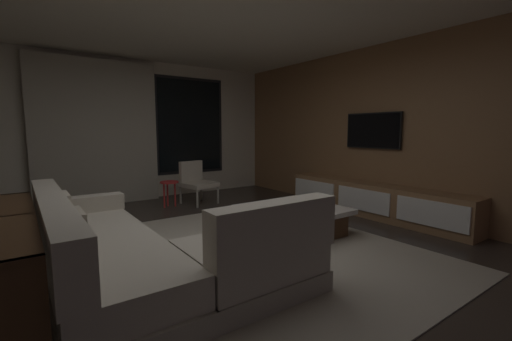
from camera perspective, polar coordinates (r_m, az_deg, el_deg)
name	(u,v)px	position (r m, az deg, el deg)	size (l,w,h in m)	color
floor	(223,256)	(3.73, -5.77, -14.33)	(9.20, 9.20, 0.00)	#332B26
back_wall_with_window	(124,131)	(6.85, -21.76, 6.33)	(6.60, 0.30, 2.70)	beige
media_wall	(391,131)	(5.66, 22.14, 6.37)	(0.12, 7.80, 2.70)	#8E6642
area_rug	(254,251)	(3.83, -0.32, -13.65)	(3.20, 3.80, 0.01)	#ADA391
sectional_couch	(140,255)	(3.09, -19.30, -13.53)	(1.98, 2.50, 0.82)	#A49C8C
coffee_table	(293,220)	(4.40, 6.31, -8.46)	(1.16, 1.16, 0.36)	#4E321D
book_stack_on_coffee_table	(287,203)	(4.35, 5.33, -5.60)	(0.26, 0.23, 0.11)	#56354F
accent_chair_near_window	(196,180)	(6.28, -10.24, -1.62)	(0.64, 0.66, 0.78)	#B2ADA0
side_stool	(169,186)	(6.06, -14.69, -2.62)	(0.32, 0.32, 0.46)	red
media_console	(374,201)	(5.56, 19.58, -4.92)	(0.46, 3.10, 0.52)	#8E6642
mounted_tv	(373,131)	(5.71, 19.43, 6.48)	(0.05, 0.98, 0.57)	black
console_table_behind_couch	(6,260)	(3.07, -37.06, -12.14)	(0.40, 2.10, 0.74)	#4E321D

